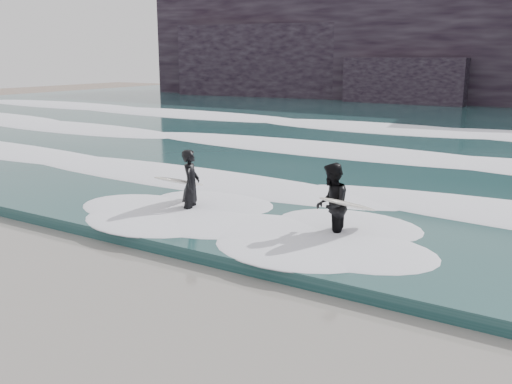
% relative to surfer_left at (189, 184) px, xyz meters
% --- Properties ---
extents(ground, '(120.00, 120.00, 0.00)m').
position_rel_surfer_left_xyz_m(ground, '(2.14, -5.57, -0.94)').
color(ground, '#786150').
rests_on(ground, ground).
extents(sea, '(90.00, 52.00, 0.30)m').
position_rel_surfer_left_xyz_m(sea, '(2.14, 23.43, -0.79)').
color(sea, '#1D4342').
rests_on(sea, ground).
extents(foam_near, '(60.00, 3.20, 0.20)m').
position_rel_surfer_left_xyz_m(foam_near, '(2.14, 3.43, -0.54)').
color(foam_near, white).
rests_on(foam_near, sea).
extents(foam_mid, '(60.00, 4.00, 0.24)m').
position_rel_surfer_left_xyz_m(foam_mid, '(2.14, 10.43, -0.52)').
color(foam_mid, white).
rests_on(foam_mid, sea).
extents(foam_far, '(60.00, 4.80, 0.30)m').
position_rel_surfer_left_xyz_m(foam_far, '(2.14, 19.43, -0.49)').
color(foam_far, white).
rests_on(foam_far, sea).
extents(surfer_left, '(1.10, 2.13, 1.87)m').
position_rel_surfer_left_xyz_m(surfer_left, '(0.00, 0.00, 0.00)').
color(surfer_left, black).
rests_on(surfer_left, ground).
extents(surfer_right, '(1.41, 2.07, 1.91)m').
position_rel_surfer_left_xyz_m(surfer_right, '(4.10, 0.03, 0.02)').
color(surfer_right, black).
rests_on(surfer_right, ground).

